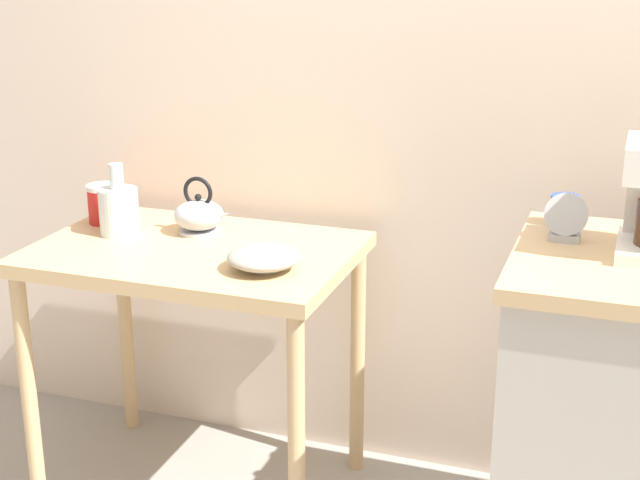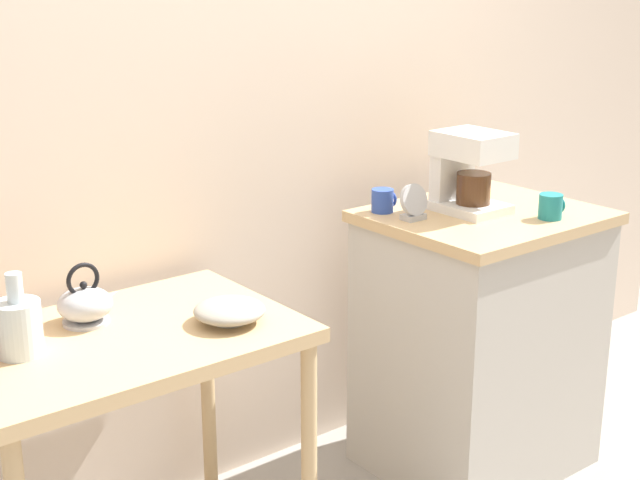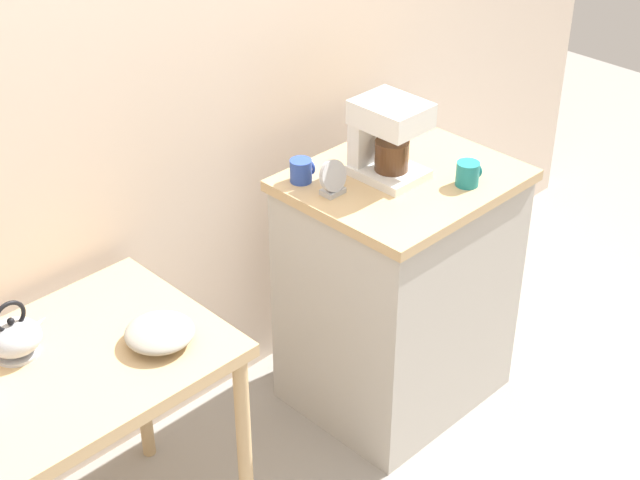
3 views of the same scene
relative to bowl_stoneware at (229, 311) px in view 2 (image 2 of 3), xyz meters
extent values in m
cube|color=beige|center=(0.50, 0.52, 0.60)|extent=(4.40, 0.10, 2.80)
cube|color=tan|center=(-0.25, 0.11, -0.05)|extent=(0.88, 0.60, 0.04)
cylinder|color=tan|center=(0.14, -0.15, -0.44)|extent=(0.04, 0.04, 0.73)
cylinder|color=tan|center=(0.14, 0.37, -0.44)|extent=(0.04, 0.04, 0.73)
cube|color=#BCB7AD|center=(0.99, 0.00, -0.37)|extent=(0.68, 0.57, 0.87)
cube|color=tan|center=(0.99, 0.00, 0.08)|extent=(0.71, 0.60, 0.04)
cylinder|color=#9E998C|center=(0.00, 0.00, -0.03)|extent=(0.09, 0.09, 0.01)
ellipsoid|color=#9E998C|center=(0.00, 0.00, 0.00)|extent=(0.19, 0.19, 0.05)
cylinder|color=#B2B5BA|center=(-0.30, 0.23, -0.03)|extent=(0.12, 0.12, 0.01)
ellipsoid|color=#B2B5BA|center=(-0.30, 0.23, 0.02)|extent=(0.14, 0.14, 0.09)
cone|color=#B2B5BA|center=(-0.23, 0.23, 0.02)|extent=(0.07, 0.03, 0.05)
sphere|color=black|center=(-0.30, 0.23, 0.07)|extent=(0.02, 0.02, 0.02)
torus|color=black|center=(-0.30, 0.23, 0.09)|extent=(0.09, 0.01, 0.09)
cylinder|color=silver|center=(-0.51, 0.14, 0.03)|extent=(0.11, 0.11, 0.14)
cylinder|color=silver|center=(-0.51, 0.14, 0.14)|extent=(0.04, 0.04, 0.07)
cube|color=white|center=(0.95, 0.03, 0.12)|extent=(0.18, 0.22, 0.03)
cube|color=white|center=(0.95, 0.12, 0.23)|extent=(0.16, 0.05, 0.26)
cube|color=white|center=(0.95, 0.03, 0.32)|extent=(0.18, 0.22, 0.08)
cylinder|color=#4C2D19|center=(0.95, 0.02, 0.18)|extent=(0.11, 0.11, 0.10)
cylinder|color=#2D4CAD|center=(0.73, 0.21, 0.14)|extent=(0.07, 0.07, 0.08)
torus|color=#2D4CAD|center=(0.76, 0.21, 0.14)|extent=(0.01, 0.05, 0.05)
cylinder|color=teal|center=(1.08, -0.18, 0.14)|extent=(0.07, 0.07, 0.08)
torus|color=teal|center=(1.12, -0.18, 0.14)|extent=(0.01, 0.05, 0.05)
cube|color=#B2B5BA|center=(0.74, 0.08, 0.11)|extent=(0.07, 0.05, 0.02)
cylinder|color=#B2B5BA|center=(0.74, 0.08, 0.17)|extent=(0.10, 0.05, 0.10)
cylinder|color=black|center=(0.74, 0.08, 0.17)|extent=(0.09, 0.03, 0.08)
camera|label=1|loc=(0.89, -2.10, 0.79)|focal=52.58mm
camera|label=2|loc=(-1.22, -1.92, 0.89)|focal=51.91mm
camera|label=3|loc=(-1.14, -1.76, 1.59)|focal=54.18mm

